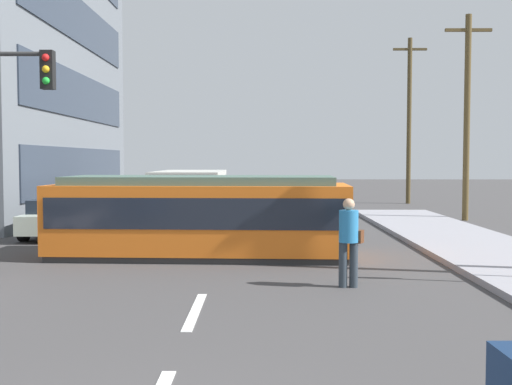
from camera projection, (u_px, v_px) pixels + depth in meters
The scene contains 10 objects.
ground_plane at pixel (214, 267), 13.79m from camera, with size 120.00×120.00×0.00m, color #434141.
lane_stripe_2 at pixel (195, 311), 9.79m from camera, with size 0.16×2.40×0.01m, color silver.
lane_stripe_3 at pixel (231, 229), 21.33m from camera, with size 0.16×2.40×0.01m, color silver.
lane_stripe_4 at pixel (237, 214), 27.32m from camera, with size 0.16×2.40×0.01m, color silver.
streetcar_tram at pixel (201, 215), 15.29m from camera, with size 7.31×2.84×1.98m.
city_bus at pixel (190, 192), 24.03m from camera, with size 2.55×5.40×1.94m.
pedestrian_crossing at pixel (349, 237), 11.57m from camera, with size 0.49×0.36×1.67m.
parked_sedan_far at pixel (68, 216), 19.30m from camera, with size 2.19×4.14×1.19m.
utility_pole_mid at pixel (467, 114), 24.09m from camera, with size 1.80×0.24×7.98m.
utility_pole_far at pixel (409, 118), 33.28m from camera, with size 1.80×0.24×8.86m.
Camera 1 is at (1.03, -3.67, 2.40)m, focal length 43.55 mm.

